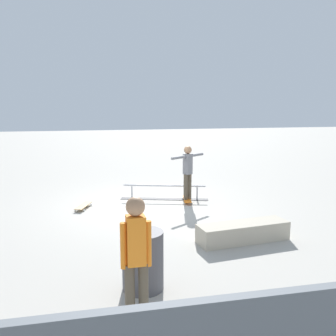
{
  "coord_description": "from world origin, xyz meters",
  "views": [
    {
      "loc": [
        1.56,
        9.66,
        2.72
      ],
      "look_at": [
        -0.57,
        -0.13,
        1.0
      ],
      "focal_mm": 40.03,
      "sensor_mm": 36.0,
      "label": 1
    }
  ],
  "objects": [
    {
      "name": "skater_main",
      "position": [
        -1.14,
        -0.18,
        0.92
      ],
      "size": [
        1.1,
        0.76,
        1.58
      ],
      "rotation": [
        0.0,
        0.0,
        0.58
      ],
      "color": "brown",
      "rests_on": "ground_plane"
    },
    {
      "name": "skateboard_main",
      "position": [
        -1.14,
        -0.2,
        0.07
      ],
      "size": [
        0.37,
        0.82,
        0.09
      ],
      "rotation": [
        0.0,
        0.0,
        4.53
      ],
      "color": "orange",
      "rests_on": "ground_plane"
    },
    {
      "name": "ground_plane",
      "position": [
        0.0,
        0.0,
        0.0
      ],
      "size": [
        60.0,
        60.0,
        0.0
      ],
      "primitive_type": "plane",
      "color": "#ADA89E"
    },
    {
      "name": "loose_skateboard_natural",
      "position": [
        1.71,
        -0.14,
        0.07
      ],
      "size": [
        0.47,
        0.82,
        0.09
      ],
      "rotation": [
        0.0,
        0.0,
        1.21
      ],
      "color": "tan",
      "rests_on": "ground_plane"
    },
    {
      "name": "grind_rail",
      "position": [
        -0.57,
        -0.63,
        0.19
      ],
      "size": [
        2.49,
        0.93,
        0.43
      ],
      "rotation": [
        0.0,
        0.0,
        -0.28
      ],
      "color": "black",
      "rests_on": "ground_plane"
    },
    {
      "name": "skate_ledge",
      "position": [
        -1.43,
        2.98,
        0.19
      ],
      "size": [
        1.92,
        0.75,
        0.38
      ],
      "primitive_type": "cube",
      "rotation": [
        0.0,
        0.0,
        0.12
      ],
      "color": "#B2A893",
      "rests_on": "ground_plane"
    },
    {
      "name": "trash_bin",
      "position": [
        0.82,
        4.49,
        0.44
      ],
      "size": [
        0.61,
        0.61,
        0.88
      ],
      "primitive_type": "cylinder",
      "color": "#47474C",
      "rests_on": "ground_plane"
    },
    {
      "name": "bystander_orange_shirt",
      "position": [
        1.04,
        5.48,
        0.94
      ],
      "size": [
        0.37,
        0.23,
        1.66
      ],
      "rotation": [
        0.0,
        0.0,
        0.02
      ],
      "color": "brown",
      "rests_on": "ground_plane"
    }
  ]
}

